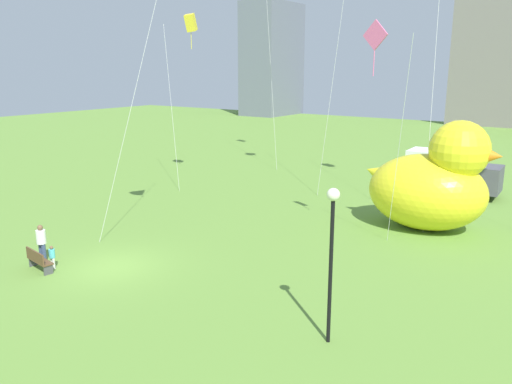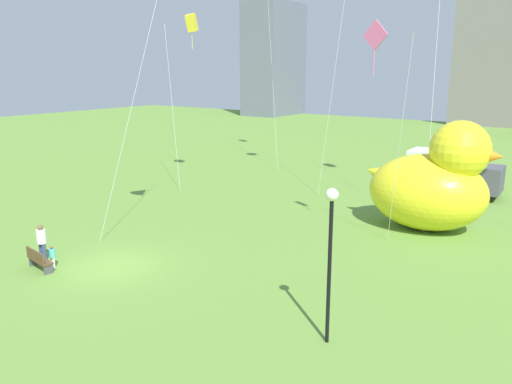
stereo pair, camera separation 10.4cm
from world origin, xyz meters
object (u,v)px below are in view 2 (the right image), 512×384
lamppost (331,237)px  kite_yellow (191,24)px  park_bench (38,259)px  box_truck (452,173)px  giant_inflatable_duck (432,184)px  person_adult (42,241)px  person_child (52,256)px  kite_pink (377,44)px

lamppost → kite_yellow: 24.16m
park_bench → box_truck: (10.57, 23.33, 0.97)m
giant_inflatable_duck → box_truck: bearing=97.5°
lamppost → giant_inflatable_duck: bearing=93.6°
person_adult → box_truck: (11.40, 22.59, 0.54)m
person_child → kite_yellow: bearing=110.1°
lamppost → box_truck: 21.82m
lamppost → person_child: bearing=-174.2°
giant_inflatable_duck → person_adult: bearing=-131.5°
person_child → person_adult: bearing=165.8°
lamppost → kite_pink: size_ratio=0.48×
park_bench → person_child: 0.55m
person_adult → lamppost: lamppost is taller
park_bench → kite_yellow: 19.93m
giant_inflatable_duck → lamppost: bearing=-86.4°
box_truck → lamppost: bearing=-84.9°
person_adult → park_bench: bearing=-41.5°
person_child → park_bench: bearing=-123.6°
park_bench → giant_inflatable_duck: bearing=51.9°
person_adult → lamppost: size_ratio=0.34×
park_bench → person_adult: size_ratio=0.97×
kite_yellow → kite_pink: bearing=-20.3°
person_adult → kite_yellow: 18.89m
giant_inflatable_duck → kite_pink: bearing=-107.8°
box_truck → kite_yellow: bearing=-155.3°
giant_inflatable_duck → park_bench: bearing=-128.1°
box_truck → kite_yellow: kite_yellow is taller
park_bench → lamppost: (12.50, 1.68, 2.92)m
person_child → box_truck: 25.09m
park_bench → lamppost: bearing=7.7°
person_child → lamppost: bearing=5.8°
lamppost → kite_yellow: size_ratio=0.41×
lamppost → box_truck: bearing=95.1°
park_bench → lamppost: 12.95m
giant_inflatable_duck → kite_pink: kite_pink is taller
giant_inflatable_duck → kite_yellow: (-17.06, 1.09, 8.65)m
lamppost → box_truck: (-1.93, 21.65, -1.95)m
kite_pink → kite_yellow: kite_yellow is taller
person_adult → person_child: (1.13, -0.29, -0.35)m
lamppost → kite_yellow: (-17.89, 14.30, 7.71)m
box_truck → kite_pink: bearing=-91.7°
lamppost → kite_pink: 10.57m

